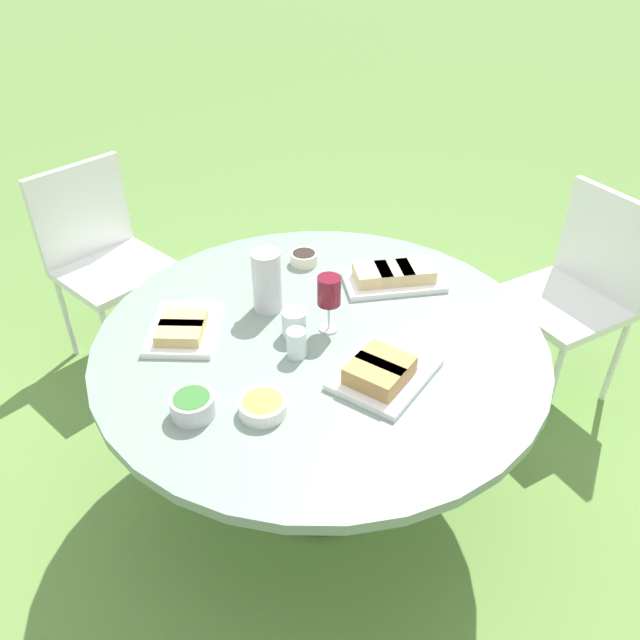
% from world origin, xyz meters
% --- Properties ---
extents(ground_plane, '(40.00, 40.00, 0.00)m').
position_xyz_m(ground_plane, '(0.00, 0.00, 0.00)').
color(ground_plane, '#668E42').
extents(dining_table, '(1.41, 1.41, 0.71)m').
position_xyz_m(dining_table, '(0.00, 0.00, 0.63)').
color(dining_table, '#4C4C51').
rests_on(dining_table, ground_plane).
extents(chair_near_left, '(0.60, 0.59, 0.89)m').
position_xyz_m(chair_near_left, '(-0.64, -1.03, 0.52)').
color(chair_near_left, white).
rests_on(chair_near_left, ground_plane).
extents(chair_near_right, '(0.51, 0.52, 0.89)m').
position_xyz_m(chair_near_right, '(1.27, -0.30, 0.52)').
color(chair_near_right, white).
rests_on(chair_near_right, ground_plane).
extents(water_pitcher, '(0.10, 0.10, 0.21)m').
position_xyz_m(water_pitcher, '(0.22, -0.05, 0.82)').
color(water_pitcher, silver).
rests_on(water_pitcher, dining_table).
extents(wine_glass, '(0.07, 0.07, 0.19)m').
position_xyz_m(wine_glass, '(-0.01, -0.04, 0.85)').
color(wine_glass, silver).
rests_on(wine_glass, dining_table).
extents(platter_bread_main, '(0.32, 0.35, 0.06)m').
position_xyz_m(platter_bread_main, '(0.38, 0.20, 0.73)').
color(platter_bread_main, white).
rests_on(platter_bread_main, dining_table).
extents(platter_charcuterie, '(0.38, 0.36, 0.07)m').
position_xyz_m(platter_charcuterie, '(-0.08, -0.39, 0.74)').
color(platter_charcuterie, white).
rests_on(platter_charcuterie, dining_table).
extents(platter_sandwich_side, '(0.26, 0.32, 0.07)m').
position_xyz_m(platter_sandwich_side, '(-0.26, 0.10, 0.74)').
color(platter_sandwich_side, white).
rests_on(platter_sandwich_side, dining_table).
extents(bowl_fries, '(0.13, 0.13, 0.04)m').
position_xyz_m(bowl_fries, '(-0.03, 0.37, 0.73)').
color(bowl_fries, white).
rests_on(bowl_fries, dining_table).
extents(bowl_salad, '(0.12, 0.12, 0.06)m').
position_xyz_m(bowl_salad, '(0.13, 0.47, 0.74)').
color(bowl_salad, silver).
rests_on(bowl_salad, dining_table).
extents(bowl_olives, '(0.10, 0.10, 0.05)m').
position_xyz_m(bowl_olives, '(0.27, -0.36, 0.73)').
color(bowl_olives, beige).
rests_on(bowl_olives, dining_table).
extents(cup_water_near, '(0.08, 0.08, 0.09)m').
position_xyz_m(cup_water_near, '(0.07, 0.03, 0.75)').
color(cup_water_near, silver).
rests_on(cup_water_near, dining_table).
extents(cup_water_far, '(0.06, 0.06, 0.09)m').
position_xyz_m(cup_water_far, '(0.01, 0.12, 0.75)').
color(cup_water_far, silver).
rests_on(cup_water_far, dining_table).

